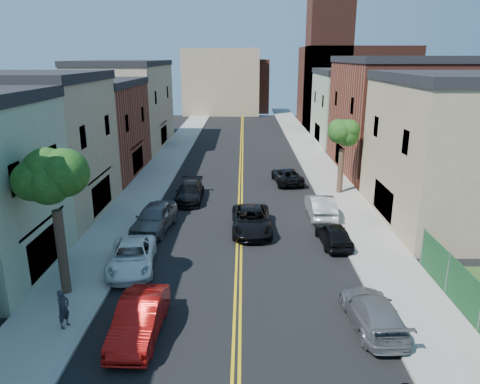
{
  "coord_description": "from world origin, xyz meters",
  "views": [
    {
      "loc": [
        0.26,
        -4.44,
        10.55
      ],
      "look_at": [
        0.01,
        23.82,
        2.0
      ],
      "focal_mm": 33.64,
      "sensor_mm": 36.0,
      "label": 1
    }
  ],
  "objects_px": {
    "black_car_left": "(190,192)",
    "dark_car_right_far": "(287,176)",
    "red_sedan": "(139,319)",
    "black_car_right": "(334,234)",
    "grey_car_left": "(154,218)",
    "black_suv_lane": "(251,220)",
    "pedestrian_left": "(63,309)",
    "white_pickup": "(132,257)",
    "silver_car_right": "(320,206)",
    "grey_car_right": "(373,312)"
  },
  "relations": [
    {
      "from": "black_car_left",
      "to": "pedestrian_left",
      "type": "bearing_deg",
      "value": -100.28
    },
    {
      "from": "grey_car_left",
      "to": "pedestrian_left",
      "type": "xyz_separation_m",
      "value": [
        -1.54,
        -10.83,
        0.11
      ]
    },
    {
      "from": "black_car_right",
      "to": "silver_car_right",
      "type": "relative_size",
      "value": 0.84
    },
    {
      "from": "grey_car_right",
      "to": "black_car_right",
      "type": "xyz_separation_m",
      "value": [
        0.0,
        8.29,
        0.0
      ]
    },
    {
      "from": "black_car_left",
      "to": "dark_car_right_far",
      "type": "xyz_separation_m",
      "value": [
        7.86,
        5.07,
        -0.04
      ]
    },
    {
      "from": "grey_car_right",
      "to": "black_car_right",
      "type": "bearing_deg",
      "value": -93.22
    },
    {
      "from": "pedestrian_left",
      "to": "silver_car_right",
      "type": "bearing_deg",
      "value": -22.9
    },
    {
      "from": "silver_car_right",
      "to": "black_suv_lane",
      "type": "relative_size",
      "value": 0.89
    },
    {
      "from": "grey_car_right",
      "to": "silver_car_right",
      "type": "relative_size",
      "value": 0.98
    },
    {
      "from": "grey_car_left",
      "to": "black_car_right",
      "type": "relative_size",
      "value": 1.28
    },
    {
      "from": "black_car_left",
      "to": "grey_car_right",
      "type": "relative_size",
      "value": 1.06
    },
    {
      "from": "black_car_left",
      "to": "pedestrian_left",
      "type": "distance_m",
      "value": 17.18
    },
    {
      "from": "white_pickup",
      "to": "grey_car_right",
      "type": "bearing_deg",
      "value": -32.48
    },
    {
      "from": "red_sedan",
      "to": "black_suv_lane",
      "type": "bearing_deg",
      "value": 69.14
    },
    {
      "from": "black_car_left",
      "to": "black_suv_lane",
      "type": "xyz_separation_m",
      "value": [
        4.59,
        -6.18,
        0.03
      ]
    },
    {
      "from": "grey_car_left",
      "to": "black_car_right",
      "type": "bearing_deg",
      "value": -3.94
    },
    {
      "from": "pedestrian_left",
      "to": "red_sedan",
      "type": "bearing_deg",
      "value": -77.13
    },
    {
      "from": "grey_car_right",
      "to": "black_car_right",
      "type": "relative_size",
      "value": 1.17
    },
    {
      "from": "black_car_left",
      "to": "black_car_right",
      "type": "height_order",
      "value": "black_car_left"
    },
    {
      "from": "dark_car_right_far",
      "to": "silver_car_right",
      "type": "bearing_deg",
      "value": 93.6
    },
    {
      "from": "black_car_right",
      "to": "white_pickup",
      "type": "bearing_deg",
      "value": 12.36
    },
    {
      "from": "grey_car_right",
      "to": "dark_car_right_far",
      "type": "xyz_separation_m",
      "value": [
        -1.49,
        21.64,
        -0.0
      ]
    },
    {
      "from": "white_pickup",
      "to": "dark_car_right_far",
      "type": "relative_size",
      "value": 1.04
    },
    {
      "from": "white_pickup",
      "to": "black_suv_lane",
      "type": "height_order",
      "value": "black_suv_lane"
    },
    {
      "from": "black_suv_lane",
      "to": "pedestrian_left",
      "type": "relative_size",
      "value": 3.24
    },
    {
      "from": "grey_car_left",
      "to": "dark_car_right_far",
      "type": "relative_size",
      "value": 1.05
    },
    {
      "from": "white_pickup",
      "to": "dark_car_right_far",
      "type": "xyz_separation_m",
      "value": [
        9.51,
        16.53,
        -0.02
      ]
    },
    {
      "from": "red_sedan",
      "to": "black_car_right",
      "type": "distance_m",
      "value": 12.95
    },
    {
      "from": "grey_car_left",
      "to": "grey_car_right",
      "type": "height_order",
      "value": "grey_car_left"
    },
    {
      "from": "grey_car_right",
      "to": "black_suv_lane",
      "type": "xyz_separation_m",
      "value": [
        -4.75,
        10.38,
        0.07
      ]
    },
    {
      "from": "red_sedan",
      "to": "black_car_right",
      "type": "relative_size",
      "value": 1.17
    },
    {
      "from": "grey_car_left",
      "to": "black_suv_lane",
      "type": "xyz_separation_m",
      "value": [
        6.09,
        -0.11,
        -0.12
      ]
    },
    {
      "from": "silver_car_right",
      "to": "dark_car_right_far",
      "type": "relative_size",
      "value": 0.98
    },
    {
      "from": "white_pickup",
      "to": "grey_car_left",
      "type": "relative_size",
      "value": 0.99
    },
    {
      "from": "grey_car_right",
      "to": "silver_car_right",
      "type": "bearing_deg",
      "value": -93.22
    },
    {
      "from": "grey_car_right",
      "to": "silver_car_right",
      "type": "xyz_separation_m",
      "value": [
        0.0,
        13.1,
        0.1
      ]
    },
    {
      "from": "red_sedan",
      "to": "black_suv_lane",
      "type": "height_order",
      "value": "red_sedan"
    },
    {
      "from": "pedestrian_left",
      "to": "grey_car_left",
      "type": "bearing_deg",
      "value": 11.67
    },
    {
      "from": "black_suv_lane",
      "to": "pedestrian_left",
      "type": "xyz_separation_m",
      "value": [
        -7.63,
        -10.73,
        0.23
      ]
    },
    {
      "from": "black_car_right",
      "to": "black_car_left",
      "type": "bearing_deg",
      "value": -45.3
    },
    {
      "from": "black_car_left",
      "to": "pedestrian_left",
      "type": "height_order",
      "value": "pedestrian_left"
    },
    {
      "from": "red_sedan",
      "to": "grey_car_left",
      "type": "height_order",
      "value": "grey_car_left"
    },
    {
      "from": "white_pickup",
      "to": "black_car_left",
      "type": "distance_m",
      "value": 11.58
    },
    {
      "from": "grey_car_left",
      "to": "black_car_left",
      "type": "relative_size",
      "value": 1.03
    },
    {
      "from": "red_sedan",
      "to": "pedestrian_left",
      "type": "bearing_deg",
      "value": 174.53
    },
    {
      "from": "red_sedan",
      "to": "silver_car_right",
      "type": "distance_m",
      "value": 16.66
    },
    {
      "from": "white_pickup",
      "to": "grey_car_right",
      "type": "relative_size",
      "value": 1.08
    },
    {
      "from": "black_car_left",
      "to": "black_suv_lane",
      "type": "height_order",
      "value": "black_suv_lane"
    },
    {
      "from": "black_car_right",
      "to": "grey_car_right",
      "type": "bearing_deg",
      "value": 86.21
    },
    {
      "from": "grey_car_left",
      "to": "silver_car_right",
      "type": "relative_size",
      "value": 1.07
    }
  ]
}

